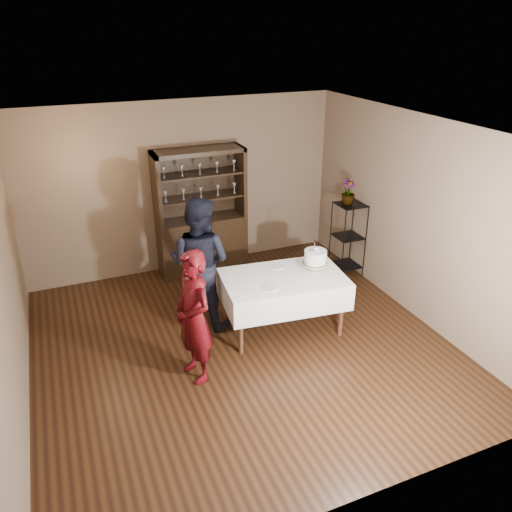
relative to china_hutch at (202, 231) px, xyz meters
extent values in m
plane|color=black|center=(-0.20, -2.25, -0.66)|extent=(5.00, 5.00, 0.00)
plane|color=silver|center=(-0.20, -2.25, 2.04)|extent=(5.00, 5.00, 0.00)
cube|color=brown|center=(-0.20, 0.25, 0.69)|extent=(5.00, 0.02, 2.70)
cube|color=brown|center=(-2.70, -2.25, 0.69)|extent=(0.02, 5.00, 2.70)
cube|color=brown|center=(2.30, -2.25, 0.69)|extent=(0.02, 5.00, 2.70)
cube|color=black|center=(0.00, -0.01, -0.21)|extent=(1.40, 0.48, 0.90)
cube|color=black|center=(0.00, 0.21, 0.79)|extent=(1.40, 0.03, 1.10)
cube|color=black|center=(0.00, -0.01, 1.31)|extent=(1.40, 0.48, 0.06)
cube|color=black|center=(0.00, -0.01, 0.59)|extent=(1.28, 0.42, 0.02)
cube|color=black|center=(0.00, -0.01, 0.96)|extent=(1.28, 0.42, 0.02)
cylinder|color=black|center=(1.88, -1.25, -0.06)|extent=(0.02, 0.02, 1.20)
cylinder|color=black|center=(2.28, -1.25, -0.06)|extent=(0.02, 0.02, 1.20)
cylinder|color=black|center=(1.88, -0.85, -0.06)|extent=(0.02, 0.02, 1.20)
cylinder|color=black|center=(2.28, -0.85, -0.06)|extent=(0.02, 0.02, 1.20)
cube|color=black|center=(2.08, -1.05, -0.51)|extent=(0.40, 0.40, 0.02)
cube|color=black|center=(2.08, -1.05, -0.01)|extent=(0.40, 0.40, 0.01)
cube|color=black|center=(2.08, -1.05, 0.52)|extent=(0.40, 0.40, 0.02)
cube|color=white|center=(0.45, -2.10, -0.07)|extent=(1.65, 1.12, 0.36)
cylinder|color=#4C2E1C|center=(-0.26, -2.40, -0.30)|extent=(0.06, 0.06, 0.74)
cylinder|color=#4C2E1C|center=(1.07, -2.55, -0.30)|extent=(0.06, 0.06, 0.74)
cylinder|color=#4C2E1C|center=(-0.18, -1.66, -0.30)|extent=(0.06, 0.06, 0.74)
cylinder|color=#4C2E1C|center=(1.15, -1.81, -0.30)|extent=(0.06, 0.06, 0.74)
imported|color=#3B0605|center=(-0.89, -2.61, 0.13)|extent=(0.51, 0.65, 1.58)
imported|color=black|center=(-0.50, -1.54, 0.23)|extent=(1.10, 1.09, 1.79)
cylinder|color=white|center=(0.90, -2.10, 0.12)|extent=(0.18, 0.18, 0.01)
cylinder|color=white|center=(0.90, -2.10, 0.16)|extent=(0.05, 0.05, 0.09)
cylinder|color=white|center=(0.90, -2.10, 0.21)|extent=(0.32, 0.32, 0.01)
cylinder|color=#45632F|center=(0.90, -2.10, 0.23)|extent=(0.32, 0.32, 0.02)
cylinder|color=white|center=(0.90, -2.10, 0.31)|extent=(0.37, 0.37, 0.18)
sphere|color=#5B7AC3|center=(0.93, -2.10, 0.41)|extent=(0.02, 0.02, 0.02)
cube|color=silver|center=(0.86, -2.12, 0.46)|extent=(0.02, 0.02, 0.13)
cube|color=black|center=(0.86, -2.12, 0.54)|extent=(0.02, 0.02, 0.05)
cylinder|color=white|center=(0.16, -2.33, 0.12)|extent=(0.23, 0.23, 0.01)
cylinder|color=white|center=(0.48, -1.83, 0.12)|extent=(0.21, 0.21, 0.01)
imported|color=#45632F|center=(2.04, -1.02, 0.71)|extent=(0.21, 0.21, 0.38)
camera|label=1|loc=(-2.05, -7.16, 3.09)|focal=35.00mm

